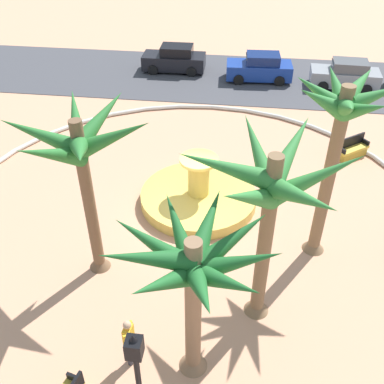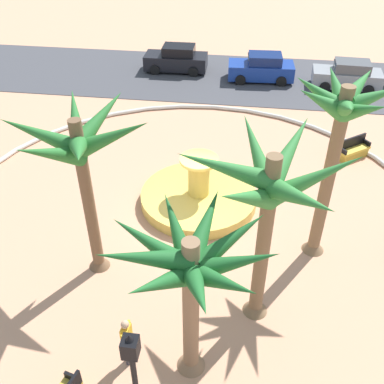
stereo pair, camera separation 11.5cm
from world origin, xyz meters
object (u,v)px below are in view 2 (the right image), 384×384
(palm_tree_by_curb, at_px, (339,127))
(parked_car_second, at_px, (261,68))
(palm_tree_far_side, at_px, (191,268))
(person_cyclist_helmet, at_px, (127,339))
(fountain, at_px, (199,196))
(parked_car_leftmost, at_px, (176,59))
(parked_car_third, at_px, (347,76))
(bench_east, at_px, (353,151))
(palm_tree_mid_plaza, at_px, (270,193))
(palm_tree_near_fountain, at_px, (80,153))

(palm_tree_by_curb, xyz_separation_m, parked_car_second, (-2.06, 15.04, -4.10))
(palm_tree_far_side, height_order, person_cyclist_helmet, palm_tree_far_side)
(palm_tree_by_curb, distance_m, person_cyclist_helmet, 8.38)
(fountain, xyz_separation_m, palm_tree_by_curb, (4.34, -2.15, 4.58))
(parked_car_leftmost, height_order, parked_car_third, same)
(fountain, bearing_deg, bench_east, 32.97)
(palm_tree_far_side, xyz_separation_m, parked_car_second, (1.56, 20.12, -3.00))
(palm_tree_mid_plaza, relative_size, palm_tree_far_side, 1.20)
(parked_car_third, bearing_deg, parked_car_leftmost, 172.93)
(bench_east, height_order, parked_car_second, parked_car_second)
(bench_east, height_order, parked_car_third, parked_car_third)
(parked_car_leftmost, xyz_separation_m, parked_car_second, (5.48, -0.81, 0.00))
(fountain, relative_size, palm_tree_near_fountain, 0.80)
(person_cyclist_helmet, bearing_deg, parked_car_leftmost, 96.06)
(palm_tree_far_side, bearing_deg, parked_car_leftmost, 100.61)
(fountain, relative_size, palm_tree_mid_plaza, 0.79)
(palm_tree_mid_plaza, bearing_deg, fountain, 115.08)
(fountain, bearing_deg, palm_tree_far_side, -84.29)
(palm_tree_mid_plaza, bearing_deg, palm_tree_by_curb, 56.33)
(bench_east, distance_m, person_cyclist_helmet, 13.87)
(palm_tree_near_fountain, height_order, parked_car_leftmost, palm_tree_near_fountain)
(fountain, relative_size, palm_tree_by_curb, 0.72)
(bench_east, bearing_deg, palm_tree_near_fountain, -139.04)
(parked_car_second, bearing_deg, bench_east, -63.21)
(parked_car_third, bearing_deg, palm_tree_far_side, -108.76)
(palm_tree_near_fountain, distance_m, palm_tree_by_curb, 7.45)
(palm_tree_far_side, distance_m, person_cyclist_helmet, 3.30)
(palm_tree_by_curb, relative_size, parked_car_second, 1.57)
(parked_car_leftmost, relative_size, parked_car_third, 0.99)
(bench_east, distance_m, parked_car_third, 8.15)
(palm_tree_mid_plaza, distance_m, parked_car_third, 18.56)
(palm_tree_near_fountain, height_order, bench_east, palm_tree_near_fountain)
(palm_tree_mid_plaza, bearing_deg, parked_car_third, 74.02)
(fountain, relative_size, person_cyclist_helmet, 2.74)
(person_cyclist_helmet, distance_m, parked_car_third, 21.40)
(palm_tree_mid_plaza, bearing_deg, person_cyclist_helmet, -146.48)
(fountain, distance_m, parked_car_second, 13.11)
(palm_tree_near_fountain, distance_m, parked_car_leftmost, 18.06)
(bench_east, xyz_separation_m, parked_car_leftmost, (-9.82, 9.42, 0.43))
(palm_tree_by_curb, bearing_deg, bench_east, 70.46)
(palm_tree_by_curb, xyz_separation_m, parked_car_third, (3.05, 14.54, -4.10))
(palm_tree_mid_plaza, xyz_separation_m, parked_car_leftmost, (-5.58, 18.79, -3.69))
(bench_east, relative_size, parked_car_leftmost, 0.39)
(palm_tree_by_curb, relative_size, bench_east, 4.06)
(palm_tree_mid_plaza, bearing_deg, palm_tree_near_fountain, 167.92)
(palm_tree_by_curb, distance_m, parked_car_third, 15.42)
(palm_tree_mid_plaza, xyz_separation_m, palm_tree_far_side, (-1.66, -2.14, -0.68))
(fountain, bearing_deg, palm_tree_by_curb, -26.33)
(palm_tree_far_side, bearing_deg, palm_tree_by_curb, 54.56)
(palm_tree_by_curb, distance_m, parked_car_leftmost, 18.03)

